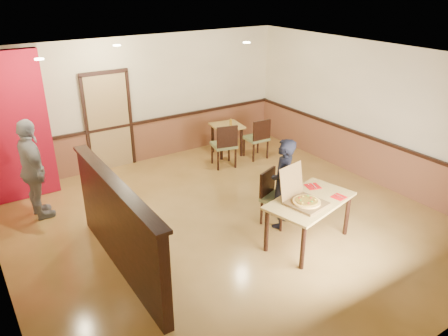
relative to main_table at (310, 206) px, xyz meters
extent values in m
plane|color=tan|center=(-0.75, 1.15, -0.66)|extent=(7.00, 7.00, 0.00)
plane|color=black|center=(-0.75, 1.15, 2.14)|extent=(7.00, 7.00, 0.00)
plane|color=#F4E8BF|center=(-0.75, 4.65, 0.74)|extent=(7.00, 0.00, 7.00)
plane|color=#F4E8BF|center=(2.75, 1.15, 0.74)|extent=(0.00, 7.00, 7.00)
cube|color=brown|center=(-0.75, 4.62, -0.21)|extent=(7.00, 0.04, 0.90)
cube|color=black|center=(-0.75, 4.60, 0.26)|extent=(7.00, 0.06, 0.06)
cube|color=brown|center=(2.72, 1.15, -0.21)|extent=(0.04, 7.00, 0.90)
cube|color=black|center=(2.70, 1.15, 0.26)|extent=(0.06, 7.00, 0.06)
cube|color=tan|center=(-1.55, 4.61, 0.39)|extent=(0.90, 0.06, 2.10)
cube|color=black|center=(-2.75, 0.95, 0.04)|extent=(0.14, 3.00, 1.40)
cube|color=black|center=(-2.75, 0.95, 0.76)|extent=(0.20, 3.10, 0.05)
cube|color=#A30B20|center=(-3.65, 4.15, 0.74)|extent=(1.60, 0.20, 2.78)
cylinder|color=beige|center=(-3.05, 2.95, 2.12)|extent=(0.14, 0.14, 0.02)
cylinder|color=beige|center=(-1.55, 3.65, 2.12)|extent=(0.14, 0.14, 0.02)
cylinder|color=beige|center=(0.65, 2.65, 2.12)|extent=(0.14, 0.14, 0.02)
cube|color=tan|center=(0.00, 0.00, 0.09)|extent=(1.60, 1.14, 0.04)
cylinder|color=black|center=(-0.55, -0.47, -0.30)|extent=(0.07, 0.07, 0.73)
cylinder|color=black|center=(-0.70, 0.17, -0.30)|extent=(0.07, 0.07, 0.73)
cylinder|color=black|center=(0.70, -0.17, -0.30)|extent=(0.07, 0.07, 0.73)
cylinder|color=black|center=(0.55, 0.47, -0.30)|extent=(0.07, 0.07, 0.73)
cube|color=olive|center=(-0.02, 0.73, -0.20)|extent=(0.60, 0.60, 0.06)
cube|color=black|center=(-0.10, 0.93, 0.06)|extent=(0.43, 0.20, 0.45)
cylinder|color=black|center=(-0.14, 0.48, -0.46)|extent=(0.04, 0.04, 0.41)
cylinder|color=black|center=(-0.27, 0.85, -0.46)|extent=(0.04, 0.04, 0.41)
cylinder|color=black|center=(0.23, 0.62, -0.46)|extent=(0.04, 0.04, 0.41)
cylinder|color=black|center=(0.09, 0.98, -0.46)|extent=(0.04, 0.04, 0.41)
cube|color=olive|center=(0.57, 3.32, -0.17)|extent=(0.59, 0.59, 0.06)
cube|color=black|center=(0.52, 3.10, 0.10)|extent=(0.47, 0.15, 0.47)
cylinder|color=black|center=(0.81, 3.47, -0.45)|extent=(0.05, 0.05, 0.43)
cylinder|color=black|center=(0.72, 3.07, -0.45)|extent=(0.05, 0.05, 0.43)
cylinder|color=black|center=(0.41, 3.56, -0.45)|extent=(0.05, 0.05, 0.43)
cylinder|color=black|center=(0.32, 3.16, -0.45)|extent=(0.05, 0.05, 0.43)
cube|color=olive|center=(1.47, 3.32, -0.19)|extent=(0.50, 0.50, 0.06)
cube|color=black|center=(1.46, 3.10, 0.07)|extent=(0.46, 0.06, 0.46)
cylinder|color=black|center=(1.67, 3.51, -0.46)|extent=(0.05, 0.05, 0.42)
cylinder|color=black|center=(1.66, 3.11, -0.46)|extent=(0.05, 0.05, 0.42)
cylinder|color=black|center=(1.28, 3.52, -0.46)|extent=(0.05, 0.05, 0.42)
cylinder|color=black|center=(1.26, 3.13, -0.46)|extent=(0.05, 0.05, 0.42)
cube|color=tan|center=(1.02, 3.87, 0.04)|extent=(0.78, 0.78, 0.04)
cylinder|color=black|center=(0.72, 3.65, -0.32)|extent=(0.07, 0.07, 0.69)
cylinder|color=black|center=(0.80, 4.17, -0.32)|extent=(0.07, 0.07, 0.69)
cylinder|color=black|center=(1.24, 3.57, -0.32)|extent=(0.07, 0.07, 0.69)
cylinder|color=black|center=(1.32, 4.08, -0.32)|extent=(0.07, 0.07, 0.69)
imported|color=black|center=(0.00, 0.66, 0.12)|extent=(0.69, 0.63, 1.57)
imported|color=#93959B|center=(-3.40, 3.22, 0.24)|extent=(0.52, 1.09, 1.80)
cube|color=brown|center=(-0.16, -0.09, 0.13)|extent=(0.61, 0.61, 0.04)
cube|color=brown|center=(-0.22, 0.21, 0.40)|extent=(0.53, 0.19, 0.52)
cylinder|color=#F2C558|center=(-0.16, -0.09, 0.16)|extent=(0.49, 0.49, 0.03)
cube|color=red|center=(0.43, -0.18, 0.11)|extent=(0.23, 0.23, 0.00)
cylinder|color=white|center=(0.40, -0.18, 0.12)|extent=(0.04, 0.17, 0.01)
cube|color=white|center=(0.46, -0.18, 0.12)|extent=(0.05, 0.18, 0.00)
cube|color=red|center=(0.36, 0.31, 0.11)|extent=(0.28, 0.28, 0.01)
cylinder|color=white|center=(0.33, 0.31, 0.12)|extent=(0.06, 0.19, 0.01)
cube|color=white|center=(0.39, 0.31, 0.12)|extent=(0.07, 0.20, 0.00)
cylinder|color=olive|center=(1.09, 3.81, 0.14)|extent=(0.06, 0.06, 0.15)
camera|label=1|loc=(-4.39, -4.26, 3.31)|focal=35.00mm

